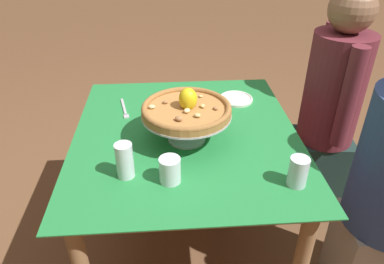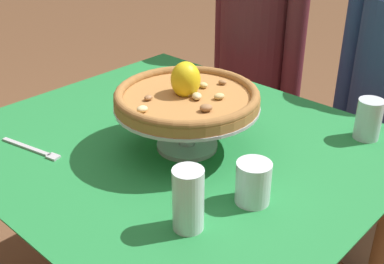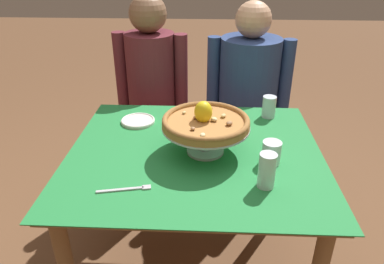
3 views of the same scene
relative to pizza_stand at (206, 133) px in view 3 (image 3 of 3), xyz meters
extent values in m
cylinder|color=olive|center=(-0.51, 0.41, -0.47)|extent=(0.06, 0.06, 0.70)
cylinder|color=olive|center=(0.42, 0.41, -0.47)|extent=(0.06, 0.06, 0.70)
cube|color=olive|center=(-0.05, 0.00, -0.11)|extent=(1.06, 0.94, 0.02)
cube|color=#237F3D|center=(-0.05, 0.00, -0.09)|extent=(1.10, 0.98, 0.00)
cylinder|color=#B7B7C1|center=(0.00, 0.00, -0.09)|extent=(0.16, 0.16, 0.01)
cylinder|color=#B7B7C1|center=(0.00, 0.00, -0.03)|extent=(0.04, 0.04, 0.11)
cylinder|color=#B7B7C1|center=(0.00, 0.00, 0.03)|extent=(0.37, 0.37, 0.01)
cylinder|color=#AD753D|center=(0.00, 0.00, 0.05)|extent=(0.37, 0.37, 0.02)
torus|color=olive|center=(0.00, 0.00, 0.06)|extent=(0.37, 0.37, 0.02)
ellipsoid|color=#996B42|center=(0.10, -0.04, 0.07)|extent=(0.04, 0.04, 0.02)
ellipsoid|color=tan|center=(0.00, 0.00, 0.07)|extent=(0.03, 0.02, 0.02)
ellipsoid|color=#996B42|center=(-0.05, 0.02, 0.06)|extent=(0.02, 0.02, 0.01)
ellipsoid|color=#996B42|center=(-0.05, -0.09, 0.06)|extent=(0.02, 0.02, 0.01)
ellipsoid|color=tan|center=(0.07, 0.04, 0.07)|extent=(0.03, 0.03, 0.01)
ellipsoid|color=beige|center=(0.03, -0.01, 0.07)|extent=(0.04, 0.04, 0.02)
ellipsoid|color=beige|center=(-0.01, -0.14, 0.07)|extent=(0.03, 0.03, 0.02)
ellipsoid|color=tan|center=(0.00, 0.06, 0.06)|extent=(0.03, 0.02, 0.01)
ellipsoid|color=#996B42|center=(0.02, 0.11, 0.06)|extent=(0.03, 0.02, 0.01)
ellipsoid|color=tan|center=(-0.10, 0.06, 0.06)|extent=(0.02, 0.02, 0.01)
ellipsoid|color=beige|center=(-0.03, 0.00, 0.06)|extent=(0.02, 0.03, 0.01)
ellipsoid|color=yellow|center=(-0.01, 0.01, 0.09)|extent=(0.10, 0.10, 0.09)
cylinder|color=silver|center=(0.23, -0.24, -0.02)|extent=(0.06, 0.06, 0.14)
cylinder|color=silver|center=(0.23, -0.24, -0.05)|extent=(0.06, 0.06, 0.09)
cylinder|color=silver|center=(0.32, 0.37, -0.04)|extent=(0.07, 0.07, 0.11)
cylinder|color=silver|center=(0.32, 0.37, -0.06)|extent=(0.06, 0.06, 0.07)
cylinder|color=silver|center=(0.27, -0.08, -0.04)|extent=(0.08, 0.08, 0.10)
cylinder|color=silver|center=(0.27, -0.08, -0.07)|extent=(0.07, 0.07, 0.03)
cylinder|color=silver|center=(-0.35, 0.27, -0.09)|extent=(0.17, 0.17, 0.01)
torus|color=white|center=(-0.35, 0.27, -0.08)|extent=(0.17, 0.17, 0.01)
cube|color=#B7B7C1|center=(-0.31, -0.30, -0.09)|extent=(0.17, 0.05, 0.01)
cube|color=#B7B7C1|center=(-0.21, -0.28, -0.09)|extent=(0.04, 0.03, 0.01)
cube|color=#1E3833|center=(-0.35, 0.78, -0.58)|extent=(0.31, 0.35, 0.47)
cylinder|color=maroon|center=(-0.35, 0.78, -0.05)|extent=(0.33, 0.33, 0.59)
sphere|color=brown|center=(-0.35, 0.78, 0.35)|extent=(0.22, 0.22, 0.22)
cylinder|color=maroon|center=(-0.54, 0.80, -0.01)|extent=(0.08, 0.08, 0.50)
cylinder|color=maroon|center=(-0.16, 0.77, -0.01)|extent=(0.08, 0.08, 0.50)
cube|color=gray|center=(0.26, 0.82, -0.60)|extent=(0.31, 0.35, 0.44)
cylinder|color=navy|center=(0.26, 0.82, -0.08)|extent=(0.40, 0.40, 0.59)
sphere|color=tan|center=(0.26, 0.82, 0.32)|extent=(0.21, 0.21, 0.21)
cylinder|color=navy|center=(0.04, 0.84, -0.04)|extent=(0.08, 0.08, 0.50)
cylinder|color=navy|center=(0.48, 0.80, -0.04)|extent=(0.08, 0.08, 0.50)
camera|label=1|loc=(1.30, -0.08, 0.76)|focal=33.93mm
camera|label=2|loc=(0.77, -0.82, 0.55)|focal=45.61mm
camera|label=3|loc=(0.01, -1.36, 0.72)|focal=33.80mm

